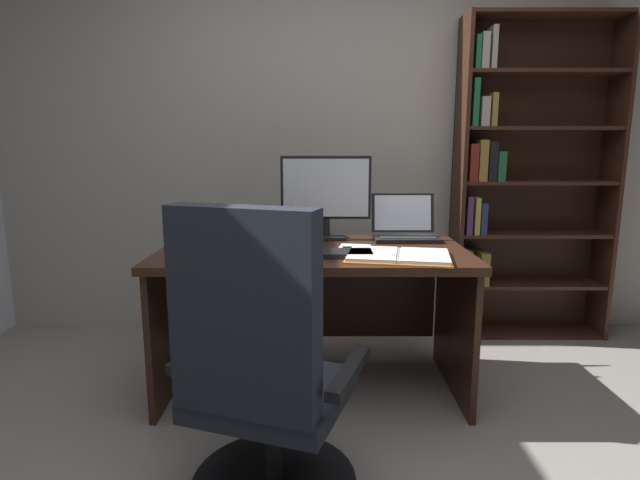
# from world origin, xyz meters

# --- Properties ---
(wall_back) EXTENTS (5.27, 0.12, 2.86)m
(wall_back) POSITION_xyz_m (0.00, 1.92, 1.43)
(wall_back) COLOR #B2ADA3
(wall_back) RESTS_ON ground
(desk) EXTENTS (1.52, 0.80, 0.74)m
(desk) POSITION_xyz_m (-0.22, 1.00, 0.54)
(desk) COLOR #381E14
(desk) RESTS_ON ground
(bookshelf) EXTENTS (1.00, 0.27, 2.03)m
(bookshelf) POSITION_xyz_m (1.09, 1.72, 1.00)
(bookshelf) COLOR #381E14
(bookshelf) RESTS_ON ground
(office_chair) EXTENTS (0.70, 0.62, 1.07)m
(office_chair) POSITION_xyz_m (-0.38, 0.03, 0.45)
(office_chair) COLOR black
(office_chair) RESTS_ON ground
(monitor) EXTENTS (0.49, 0.16, 0.45)m
(monitor) POSITION_xyz_m (-0.15, 1.20, 0.97)
(monitor) COLOR black
(monitor) RESTS_ON desk
(laptop) EXTENTS (0.35, 0.29, 0.24)m
(laptop) POSITION_xyz_m (0.29, 1.20, 0.79)
(laptop) COLOR black
(laptop) RESTS_ON desk
(keyboard) EXTENTS (0.42, 0.15, 0.02)m
(keyboard) POSITION_xyz_m (-0.15, 0.75, 0.75)
(keyboard) COLOR black
(keyboard) RESTS_ON desk
(computer_mouse) EXTENTS (0.06, 0.10, 0.04)m
(computer_mouse) POSITION_xyz_m (-0.45, 0.75, 0.76)
(computer_mouse) COLOR black
(computer_mouse) RESTS_ON desk
(reading_stand_with_book) EXTENTS (0.30, 0.25, 0.16)m
(reading_stand_with_book) POSITION_xyz_m (-0.59, 1.25, 0.82)
(reading_stand_with_book) COLOR black
(reading_stand_with_book) RESTS_ON desk
(open_binder) EXTENTS (0.51, 0.39, 0.02)m
(open_binder) POSITION_xyz_m (0.17, 0.70, 0.75)
(open_binder) COLOR orange
(open_binder) RESTS_ON desk
(notepad) EXTENTS (0.19, 0.23, 0.01)m
(notepad) POSITION_xyz_m (-0.02, 0.89, 0.75)
(notepad) COLOR white
(notepad) RESTS_ON desk
(pen) EXTENTS (0.14, 0.01, 0.01)m
(pen) POSITION_xyz_m (0.00, 0.89, 0.76)
(pen) COLOR black
(pen) RESTS_ON notepad
(coffee_mug) EXTENTS (0.08, 0.08, 0.10)m
(coffee_mug) POSITION_xyz_m (-0.78, 0.91, 0.79)
(coffee_mug) COLOR maroon
(coffee_mug) RESTS_ON desk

